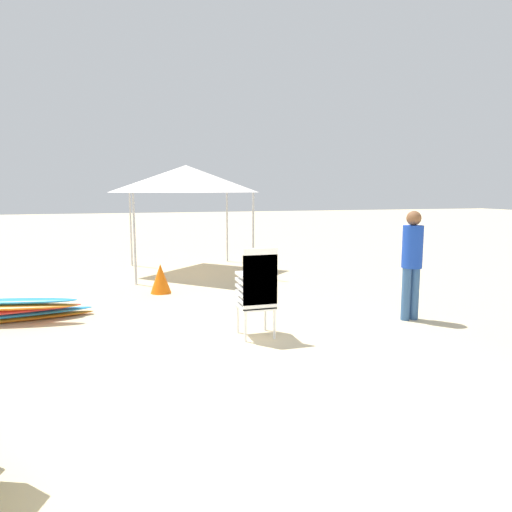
{
  "coord_description": "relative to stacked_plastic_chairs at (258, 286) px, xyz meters",
  "views": [
    {
      "loc": [
        -0.99,
        -4.59,
        2.06
      ],
      "look_at": [
        1.22,
        2.81,
        0.97
      ],
      "focal_mm": 32.5,
      "sensor_mm": 36.0,
      "label": 1
    }
  ],
  "objects": [
    {
      "name": "ground",
      "position": [
        -0.84,
        -1.45,
        -0.74
      ],
      "size": [
        80.0,
        80.0,
        0.0
      ],
      "primitive_type": "plane",
      "color": "beige"
    },
    {
      "name": "lifeguard_near_center",
      "position": [
        2.61,
        0.2,
        0.26
      ],
      "size": [
        0.32,
        0.32,
        1.75
      ],
      "color": "#33598C",
      "rests_on": "ground"
    },
    {
      "name": "surfboard_pile",
      "position": [
        -3.48,
        1.81,
        -0.55
      ],
      "size": [
        2.43,
        0.78,
        0.4
      ],
      "color": "orange",
      "rests_on": "ground"
    },
    {
      "name": "traffic_cone_near",
      "position": [
        -1.04,
        3.33,
        -0.45
      ],
      "size": [
        0.42,
        0.42,
        0.6
      ],
      "primitive_type": "cone",
      "color": "orange",
      "rests_on": "ground"
    },
    {
      "name": "popup_canopy",
      "position": [
        -0.14,
        5.72,
        1.6
      ],
      "size": [
        2.75,
        2.75,
        2.69
      ],
      "color": "#B2B2B7",
      "rests_on": "ground"
    },
    {
      "name": "stacked_plastic_chairs",
      "position": [
        0.0,
        0.0,
        0.0
      ],
      "size": [
        0.48,
        0.48,
        1.29
      ],
      "color": "white",
      "rests_on": "ground"
    }
  ]
}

